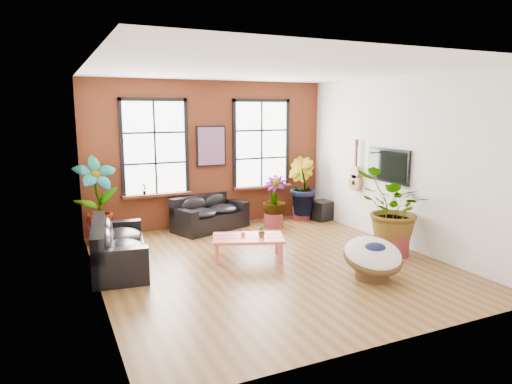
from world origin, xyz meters
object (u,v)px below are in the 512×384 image
Objects in this scene: sofa_back at (209,214)px; papasan_chair at (373,257)px; coffee_table at (248,239)px; sofa_left at (116,247)px.

papasan_chair is at bearing -91.62° from sofa_back.
papasan_chair is (1.47, -1.86, 0.00)m from coffee_table.
coffee_table is at bearing -95.12° from sofa_left.
sofa_back is 2.39m from coffee_table.
sofa_left is at bearing -171.97° from coffee_table.
coffee_table is 2.37m from papasan_chair.
coffee_table is (2.37, -0.51, -0.00)m from sofa_left.
sofa_left is 1.84× the size of papasan_chair.
sofa_back reaches higher than papasan_chair.
papasan_chair is (3.84, -2.36, -0.00)m from sofa_left.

